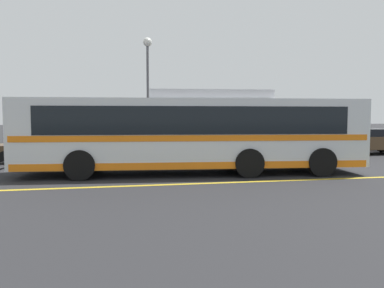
{
  "coord_description": "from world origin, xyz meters",
  "views": [
    {
      "loc": [
        -3.53,
        -13.43,
        2.02
      ],
      "look_at": [
        -0.86,
        -0.03,
        1.08
      ],
      "focal_mm": 35.0,
      "sensor_mm": 36.0,
      "label": 1
    }
  ],
  "objects_px": {
    "parked_car_3": "(277,142)",
    "parked_car_4": "(371,141)",
    "parked_car_2": "(171,144)",
    "street_lamp": "(148,71)",
    "transit_bus": "(192,131)",
    "parked_car_1": "(40,147)"
  },
  "relations": [
    {
      "from": "parked_car_3",
      "to": "parked_car_2",
      "type": "bearing_deg",
      "value": -94.2
    },
    {
      "from": "parked_car_1",
      "to": "parked_car_3",
      "type": "xyz_separation_m",
      "value": [
        11.81,
        -0.1,
        0.11
      ]
    },
    {
      "from": "parked_car_2",
      "to": "street_lamp",
      "type": "relative_size",
      "value": 0.74
    },
    {
      "from": "street_lamp",
      "to": "parked_car_1",
      "type": "bearing_deg",
      "value": -153.53
    },
    {
      "from": "parked_car_2",
      "to": "parked_car_1",
      "type": "bearing_deg",
      "value": 86.74
    },
    {
      "from": "parked_car_4",
      "to": "parked_car_1",
      "type": "bearing_deg",
      "value": 89.17
    },
    {
      "from": "parked_car_2",
      "to": "street_lamp",
      "type": "xyz_separation_m",
      "value": [
        -0.96,
        2.48,
        3.94
      ]
    },
    {
      "from": "parked_car_1",
      "to": "street_lamp",
      "type": "bearing_deg",
      "value": 113.68
    },
    {
      "from": "parked_car_3",
      "to": "street_lamp",
      "type": "height_order",
      "value": "street_lamp"
    },
    {
      "from": "parked_car_3",
      "to": "parked_car_1",
      "type": "bearing_deg",
      "value": -92.15
    },
    {
      "from": "parked_car_1",
      "to": "parked_car_4",
      "type": "xyz_separation_m",
      "value": [
        17.67,
        0.19,
        0.06
      ]
    },
    {
      "from": "parked_car_1",
      "to": "parked_car_2",
      "type": "height_order",
      "value": "parked_car_2"
    },
    {
      "from": "parked_car_2",
      "to": "parked_car_4",
      "type": "xyz_separation_m",
      "value": [
        11.44,
        0.04,
        0.01
      ]
    },
    {
      "from": "parked_car_4",
      "to": "parked_car_3",
      "type": "bearing_deg",
      "value": 91.35
    },
    {
      "from": "parked_car_3",
      "to": "parked_car_4",
      "type": "height_order",
      "value": "parked_car_3"
    },
    {
      "from": "transit_bus",
      "to": "parked_car_3",
      "type": "height_order",
      "value": "transit_bus"
    },
    {
      "from": "parked_car_4",
      "to": "transit_bus",
      "type": "bearing_deg",
      "value": 113.61
    },
    {
      "from": "parked_car_1",
      "to": "street_lamp",
      "type": "distance_m",
      "value": 7.12
    },
    {
      "from": "parked_car_3",
      "to": "street_lamp",
      "type": "xyz_separation_m",
      "value": [
        -6.54,
        2.73,
        3.89
      ]
    },
    {
      "from": "parked_car_4",
      "to": "parked_car_2",
      "type": "bearing_deg",
      "value": 88.76
    },
    {
      "from": "parked_car_3",
      "to": "parked_car_4",
      "type": "distance_m",
      "value": 5.86
    },
    {
      "from": "parked_car_2",
      "to": "transit_bus",
      "type": "bearing_deg",
      "value": 175.74
    }
  ]
}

